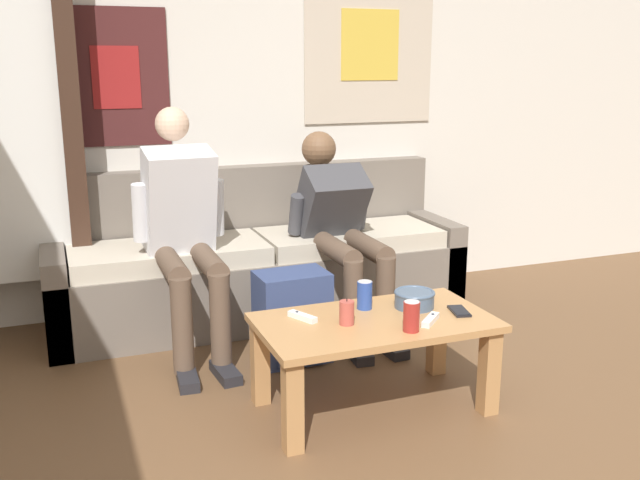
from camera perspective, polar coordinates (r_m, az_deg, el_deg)
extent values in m
cube|color=silver|center=(4.33, -4.77, 11.81)|extent=(10.00, 0.05, 2.55)
cube|color=#471E1E|center=(4.14, -16.01, 12.39)|extent=(0.57, 0.01, 0.75)
cube|color=maroon|center=(4.13, -16.00, 12.39)|extent=(0.26, 0.01, 0.34)
cube|color=beige|center=(4.54, 4.01, 15.30)|extent=(0.86, 0.01, 0.94)
cube|color=gold|center=(4.54, 4.04, 15.30)|extent=(0.39, 0.01, 0.42)
cube|color=#382319|center=(3.95, -19.12, 7.24)|extent=(0.10, 0.10, 2.05)
cube|color=#70665B|center=(4.33, -5.83, 0.37)|extent=(2.34, 0.13, 0.84)
cube|color=#70665B|center=(4.08, -4.51, -3.78)|extent=(2.34, 0.53, 0.39)
cube|color=#70665B|center=(3.92, -20.34, -4.50)|extent=(0.12, 0.53, 0.51)
cube|color=#70665B|center=(4.49, 9.18, -1.46)|extent=(0.12, 0.53, 0.51)
cube|color=beige|center=(3.91, -11.98, -1.15)|extent=(1.03, 0.49, 0.10)
cube|color=beige|center=(4.19, 2.33, 0.18)|extent=(1.03, 0.49, 0.10)
cube|color=#B27F4C|center=(3.00, 4.33, -6.61)|extent=(0.98, 0.54, 0.03)
cube|color=#B27F4C|center=(3.12, -4.81, -9.75)|extent=(0.07, 0.07, 0.37)
cube|color=#B27F4C|center=(3.44, 9.33, -7.57)|extent=(0.07, 0.07, 0.37)
cube|color=#B27F4C|center=(2.75, -2.21, -13.18)|extent=(0.07, 0.07, 0.37)
cube|color=#B27F4C|center=(3.11, 13.38, -10.22)|extent=(0.07, 0.07, 0.37)
cylinder|color=brown|center=(3.49, -11.74, -2.09)|extent=(0.11, 0.41, 0.11)
cylinder|color=brown|center=(3.37, -10.96, -6.77)|extent=(0.10, 0.10, 0.46)
cube|color=#232328|center=(3.40, -10.56, -10.82)|extent=(0.11, 0.25, 0.05)
cylinder|color=brown|center=(3.52, -8.85, -1.82)|extent=(0.11, 0.41, 0.11)
cylinder|color=brown|center=(3.41, -7.97, -6.45)|extent=(0.10, 0.10, 0.46)
cube|color=#232328|center=(3.43, -7.56, -10.45)|extent=(0.11, 0.25, 0.05)
cube|color=silver|center=(3.70, -11.24, 3.01)|extent=(0.36, 0.35, 0.57)
sphere|color=beige|center=(3.73, -11.75, 9.08)|extent=(0.17, 0.17, 0.17)
cylinder|color=silver|center=(3.68, -14.18, 2.13)|extent=(0.08, 0.11, 0.30)
cylinder|color=silver|center=(3.75, -8.29, 2.61)|extent=(0.08, 0.11, 0.30)
cylinder|color=brown|center=(3.71, 1.39, -0.84)|extent=(0.11, 0.42, 0.11)
cylinder|color=brown|center=(3.59, 2.64, -5.22)|extent=(0.10, 0.10, 0.46)
cube|color=#232328|center=(3.62, 3.05, -9.02)|extent=(0.11, 0.25, 0.05)
cylinder|color=brown|center=(3.78, 3.91, -0.59)|extent=(0.11, 0.42, 0.11)
cylinder|color=brown|center=(3.67, 5.23, -4.87)|extent=(0.10, 0.10, 0.46)
cube|color=#232328|center=(3.69, 5.63, -8.60)|extent=(0.11, 0.25, 0.05)
cube|color=#3F3F44|center=(3.99, 0.85, 2.82)|extent=(0.35, 0.41, 0.47)
sphere|color=brown|center=(4.12, -0.09, 7.31)|extent=(0.20, 0.20, 0.20)
cylinder|color=#3F3F44|center=(3.96, -1.89, 2.07)|extent=(0.08, 0.14, 0.24)
cylinder|color=#3F3F44|center=(4.10, 3.24, 2.47)|extent=(0.08, 0.14, 0.24)
cube|color=navy|center=(3.52, -2.24, -6.14)|extent=(0.35, 0.24, 0.45)
cube|color=navy|center=(3.47, -1.60, -8.27)|extent=(0.25, 0.09, 0.20)
cylinder|color=#475B75|center=(3.14, 7.56, -4.74)|extent=(0.17, 0.17, 0.07)
torus|color=#475B75|center=(3.13, 7.58, -4.20)|extent=(0.18, 0.18, 0.02)
cylinder|color=#B24C42|center=(2.92, 2.15, -5.84)|extent=(0.06, 0.06, 0.10)
cylinder|color=black|center=(2.90, 2.16, -4.81)|extent=(0.00, 0.00, 0.01)
cylinder|color=#28479E|center=(3.10, 3.59, -4.43)|extent=(0.07, 0.07, 0.12)
cylinder|color=silver|center=(3.08, 3.61, -3.34)|extent=(0.06, 0.06, 0.00)
cylinder|color=maroon|center=(2.86, 7.32, -6.09)|extent=(0.07, 0.07, 0.12)
cylinder|color=silver|center=(2.84, 7.36, -4.92)|extent=(0.06, 0.06, 0.00)
cube|color=white|center=(2.98, -1.41, -6.15)|extent=(0.09, 0.14, 0.02)
cylinder|color=#333842|center=(3.00, -1.86, -5.75)|extent=(0.01, 0.01, 0.00)
cube|color=white|center=(2.98, 8.83, -6.33)|extent=(0.13, 0.12, 0.02)
cylinder|color=#333842|center=(3.00, 9.02, -5.88)|extent=(0.01, 0.01, 0.00)
cube|color=black|center=(3.12, 11.07, -5.61)|extent=(0.10, 0.15, 0.01)
cube|color=black|center=(3.12, 11.07, -5.50)|extent=(0.09, 0.14, 0.00)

